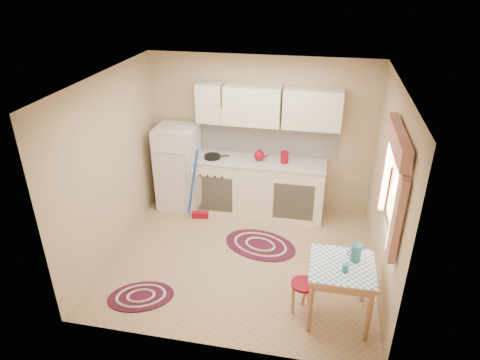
% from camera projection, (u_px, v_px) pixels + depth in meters
% --- Properties ---
extents(room_shell, '(3.64, 3.60, 2.52)m').
position_uv_depth(room_shell, '(257.00, 147.00, 5.49)').
color(room_shell, tan).
rests_on(room_shell, ground).
extents(fridge, '(0.65, 0.60, 1.40)m').
position_uv_depth(fridge, '(178.00, 167.00, 7.04)').
color(fridge, silver).
rests_on(fridge, ground).
extents(broom, '(0.30, 0.16, 1.20)m').
position_uv_depth(broom, '(199.00, 185.00, 6.70)').
color(broom, '#1C45B1').
rests_on(broom, ground).
extents(base_cabinets, '(2.25, 0.60, 0.88)m').
position_uv_depth(base_cabinets, '(254.00, 187.00, 6.98)').
color(base_cabinets, white).
rests_on(base_cabinets, ground).
extents(countertop, '(2.27, 0.62, 0.04)m').
position_uv_depth(countertop, '(254.00, 161.00, 6.77)').
color(countertop, '#B9B7B0').
rests_on(countertop, base_cabinets).
extents(frying_pan, '(0.33, 0.33, 0.05)m').
position_uv_depth(frying_pan, '(212.00, 157.00, 6.82)').
color(frying_pan, black).
rests_on(frying_pan, countertop).
extents(red_kettle, '(0.22, 0.20, 0.18)m').
position_uv_depth(red_kettle, '(259.00, 155.00, 6.71)').
color(red_kettle, maroon).
rests_on(red_kettle, countertop).
extents(red_canister, '(0.13, 0.13, 0.16)m').
position_uv_depth(red_canister, '(284.00, 158.00, 6.64)').
color(red_canister, maroon).
rests_on(red_canister, countertop).
extents(table, '(0.72, 0.72, 0.72)m').
position_uv_depth(table, '(339.00, 291.00, 4.88)').
color(table, tan).
rests_on(table, ground).
extents(stool, '(0.35, 0.35, 0.42)m').
position_uv_depth(stool, '(302.00, 297.00, 5.01)').
color(stool, maroon).
rests_on(stool, ground).
extents(coffee_pot, '(0.18, 0.17, 0.29)m').
position_uv_depth(coffee_pot, '(356.00, 250.00, 4.73)').
color(coffee_pot, '#28687B').
rests_on(coffee_pot, table).
extents(mug, '(0.09, 0.09, 0.10)m').
position_uv_depth(mug, '(345.00, 268.00, 4.60)').
color(mug, '#28687B').
rests_on(mug, table).
extents(rug_center, '(1.24, 1.00, 0.02)m').
position_uv_depth(rug_center, '(260.00, 245.00, 6.28)').
color(rug_center, '#670B0C').
rests_on(rug_center, ground).
extents(rug_left, '(0.95, 0.80, 0.02)m').
position_uv_depth(rug_left, '(141.00, 296.00, 5.31)').
color(rug_left, '#670B0C').
rests_on(rug_left, ground).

